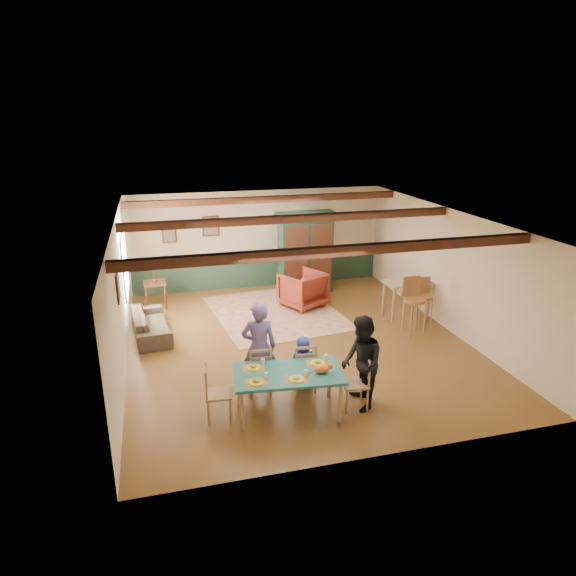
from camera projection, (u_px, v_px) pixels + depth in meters
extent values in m
plane|color=brown|center=(297.00, 343.00, 10.99)|extent=(8.00, 8.00, 0.00)
cube|color=beige|center=(258.00, 239.00, 14.22)|extent=(7.00, 0.02, 2.70)
cube|color=beige|center=(120.00, 298.00, 9.71)|extent=(0.02, 8.00, 2.70)
cube|color=beige|center=(449.00, 270.00, 11.41)|extent=(0.02, 8.00, 2.70)
cube|color=white|center=(298.00, 218.00, 10.12)|extent=(7.00, 8.00, 0.02)
cube|color=#1C3426|center=(259.00, 271.00, 14.49)|extent=(6.95, 0.03, 0.90)
cube|color=#32170E|center=(339.00, 251.00, 8.05)|extent=(6.95, 0.16, 0.16)
cube|color=#32170E|center=(293.00, 219.00, 10.52)|extent=(6.95, 0.16, 0.16)
cube|color=#32170E|center=(266.00, 199.00, 12.90)|extent=(6.95, 0.16, 0.16)
imported|color=#5F4F87|center=(259.00, 347.00, 8.83)|extent=(0.65, 0.46, 1.67)
imported|color=black|center=(361.00, 363.00, 8.34)|extent=(0.68, 0.84, 1.60)
imported|color=navy|center=(303.00, 363.00, 9.05)|extent=(0.51, 0.36, 0.97)
cube|color=beige|center=(276.00, 313.00, 12.64)|extent=(3.27, 3.75, 0.01)
cube|color=black|center=(305.00, 253.00, 13.83)|extent=(1.58, 0.68, 2.20)
imported|color=#541610|center=(303.00, 289.00, 12.95)|extent=(1.29, 1.31, 0.90)
imported|color=#362C22|center=(151.00, 324.00, 11.28)|extent=(0.89, 1.89, 0.54)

